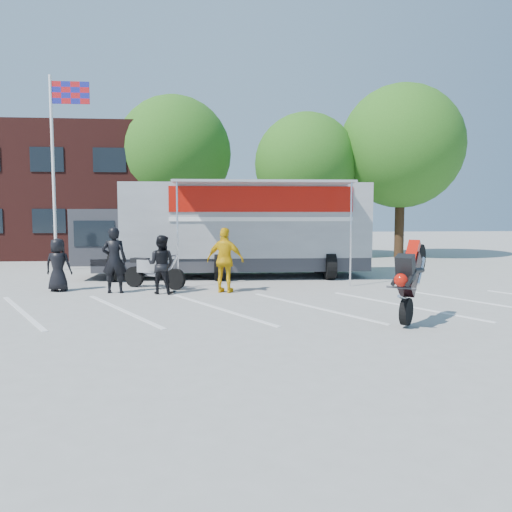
{
  "coord_description": "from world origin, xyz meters",
  "views": [
    {
      "loc": [
        0.07,
        -11.44,
        2.42
      ],
      "look_at": [
        1.16,
        1.3,
        1.3
      ],
      "focal_mm": 35.0,
      "sensor_mm": 36.0,
      "label": 1
    }
  ],
  "objects": [
    {
      "name": "parking_bay_lines",
      "position": [
        0.0,
        1.0,
        0.01
      ],
      "size": [
        18.09,
        13.33,
        0.01
      ],
      "primitive_type": "cube",
      "rotation": [
        0.0,
        0.0,
        0.52
      ],
      "color": "white",
      "rests_on": "ground"
    },
    {
      "name": "ground",
      "position": [
        0.0,
        0.0,
        0.0
      ],
      "size": [
        100.0,
        100.0,
        0.0
      ],
      "primitive_type": "plane",
      "color": "#9E9E99",
      "rests_on": "ground"
    },
    {
      "name": "office_building",
      "position": [
        -10.0,
        18.0,
        3.5
      ],
      "size": [
        18.0,
        8.0,
        7.0
      ],
      "primitive_type": "cube",
      "color": "#431915",
      "rests_on": "ground"
    },
    {
      "name": "spectator_leather_a",
      "position": [
        -4.68,
        4.22,
        0.82
      ],
      "size": [
        0.86,
        0.61,
        1.63
      ],
      "primitive_type": "imported",
      "rotation": [
        0.0,
        0.0,
        3.02
      ],
      "color": "black",
      "rests_on": "ground"
    },
    {
      "name": "spectator_hivis",
      "position": [
        0.42,
        3.54,
        0.98
      ],
      "size": [
        1.25,
        0.85,
        1.97
      ],
      "primitive_type": "imported",
      "rotation": [
        0.0,
        0.0,
        2.78
      ],
      "color": "#E7B00C",
      "rests_on": "ground"
    },
    {
      "name": "flagpole",
      "position": [
        -6.24,
        10.0,
        5.05
      ],
      "size": [
        1.61,
        0.12,
        8.0
      ],
      "color": "white",
      "rests_on": "ground"
    },
    {
      "name": "tree_right",
      "position": [
        10.0,
        14.5,
        5.88
      ],
      "size": [
        6.46,
        6.46,
        9.12
      ],
      "color": "#382314",
      "rests_on": "ground"
    },
    {
      "name": "stunt_bike_rider",
      "position": [
        4.5,
        -0.9,
        0.0
      ],
      "size": [
        1.63,
        1.79,
        1.95
      ],
      "primitive_type": null,
      "rotation": [
        0.0,
        0.0,
        -0.66
      ],
      "color": "black",
      "rests_on": "ground"
    },
    {
      "name": "spectator_leather_c",
      "position": [
        -1.48,
        3.5,
        0.87
      ],
      "size": [
        1.01,
        0.88,
        1.75
      ],
      "primitive_type": "imported",
      "rotation": [
        0.0,
        0.0,
        2.85
      ],
      "color": "black",
      "rests_on": "ground"
    },
    {
      "name": "tree_mid",
      "position": [
        5.0,
        15.0,
        4.94
      ],
      "size": [
        5.44,
        5.44,
        7.68
      ],
      "color": "#382314",
      "rests_on": "ground"
    },
    {
      "name": "spectator_leather_b",
      "position": [
        -2.9,
        3.74,
        0.99
      ],
      "size": [
        0.74,
        0.5,
        1.99
      ],
      "primitive_type": "imported",
      "rotation": [
        0.0,
        0.0,
        3.11
      ],
      "color": "black",
      "rests_on": "ground"
    },
    {
      "name": "tree_left",
      "position": [
        -2.0,
        16.0,
        5.57
      ],
      "size": [
        6.12,
        6.12,
        8.64
      ],
      "color": "#382314",
      "rests_on": "ground"
    },
    {
      "name": "transporter_truck",
      "position": [
        0.8,
        7.29,
        0.0
      ],
      "size": [
        11.06,
        5.53,
        3.48
      ],
      "primitive_type": null,
      "rotation": [
        0.0,
        0.0,
        -0.02
      ],
      "color": "#989CA0",
      "rests_on": "ground"
    },
    {
      "name": "parked_motorcycle",
      "position": [
        -1.81,
        4.57,
        0.0
      ],
      "size": [
        2.35,
        1.69,
        1.18
      ],
      "primitive_type": null,
      "rotation": [
        0.0,
        0.0,
        1.1
      ],
      "color": "silver",
      "rests_on": "ground"
    }
  ]
}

